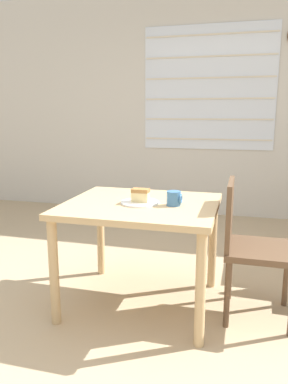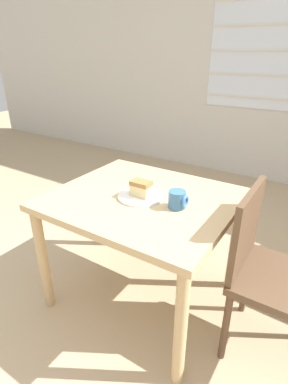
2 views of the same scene
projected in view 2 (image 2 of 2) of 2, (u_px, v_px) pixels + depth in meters
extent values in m
plane|color=tan|center=(105.00, 360.00, 1.57)|extent=(14.00, 14.00, 0.00)
cube|color=beige|center=(274.00, 58.00, 3.29)|extent=(10.00, 0.06, 2.80)
cube|color=white|center=(286.00, 37.00, 3.13)|extent=(1.61, 0.01, 1.50)
cube|color=beige|center=(275.00, 99.00, 3.38)|extent=(1.58, 0.01, 0.02)
cube|color=beige|center=(279.00, 75.00, 3.27)|extent=(1.58, 0.01, 0.02)
cube|color=beige|center=(283.00, 50.00, 3.17)|extent=(1.58, 0.01, 0.02)
cube|color=beige|center=(288.00, 23.00, 3.06)|extent=(1.58, 0.01, 0.02)
cube|color=tan|center=(143.00, 199.00, 1.69)|extent=(1.00, 0.88, 0.04)
cylinder|color=tan|center=(43.00, 260.00, 1.77)|extent=(0.06, 0.06, 0.68)
cylinder|color=tan|center=(180.00, 330.00, 1.33)|extent=(0.06, 0.06, 0.68)
cylinder|color=tan|center=(122.00, 208.00, 2.37)|extent=(0.06, 0.06, 0.68)
cylinder|color=tan|center=(235.00, 244.00, 1.93)|extent=(0.06, 0.06, 0.68)
cube|color=brown|center=(282.00, 282.00, 1.44)|extent=(0.44, 0.44, 0.04)
cylinder|color=brown|center=(225.00, 327.00, 1.49)|extent=(0.04, 0.04, 0.44)
cylinder|color=brown|center=(246.00, 282.00, 1.78)|extent=(0.04, 0.04, 0.44)
cube|color=brown|center=(246.00, 229.00, 1.45)|extent=(0.03, 0.41, 0.42)
cylinder|color=white|center=(140.00, 196.00, 1.67)|extent=(0.25, 0.25, 0.01)
cube|color=#E5CC89|center=(141.00, 190.00, 1.65)|extent=(0.11, 0.07, 0.06)
cube|color=#A3703D|center=(141.00, 183.00, 1.63)|extent=(0.11, 0.07, 0.02)
cylinder|color=teal|center=(177.00, 199.00, 1.54)|extent=(0.09, 0.09, 0.09)
torus|color=teal|center=(185.00, 202.00, 1.52)|extent=(0.02, 0.07, 0.07)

